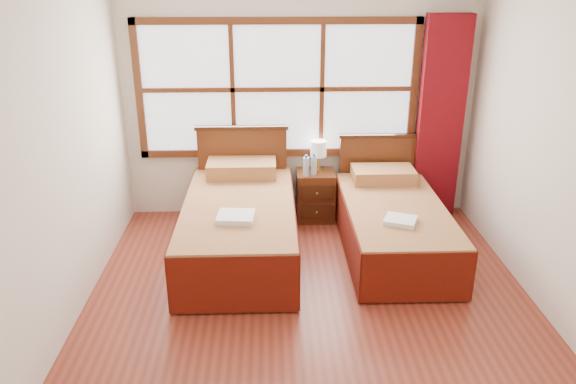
{
  "coord_description": "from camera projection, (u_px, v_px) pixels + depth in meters",
  "views": [
    {
      "loc": [
        -0.34,
        -4.05,
        2.8
      ],
      "look_at": [
        -0.18,
        0.7,
        0.87
      ],
      "focal_mm": 35.0,
      "sensor_mm": 36.0,
      "label": 1
    }
  ],
  "objects": [
    {
      "name": "floor",
      "position": [
        312.0,
        316.0,
        4.81
      ],
      "size": [
        4.5,
        4.5,
        0.0
      ],
      "primitive_type": "plane",
      "color": "maroon",
      "rests_on": "ground"
    },
    {
      "name": "wall_back",
      "position": [
        299.0,
        106.0,
        6.4
      ],
      "size": [
        4.0,
        0.0,
        4.0
      ],
      "primitive_type": "plane",
      "rotation": [
        1.57,
        0.0,
        0.0
      ],
      "color": "silver",
      "rests_on": "floor"
    },
    {
      "name": "wall_left",
      "position": [
        52.0,
        177.0,
        4.26
      ],
      "size": [
        0.0,
        4.5,
        4.5
      ],
      "primitive_type": "plane",
      "rotation": [
        1.57,
        0.0,
        1.57
      ],
      "color": "silver",
      "rests_on": "floor"
    },
    {
      "name": "wall_right",
      "position": [
        570.0,
        171.0,
        4.38
      ],
      "size": [
        0.0,
        4.5,
        4.5
      ],
      "primitive_type": "plane",
      "rotation": [
        1.57,
        0.0,
        -1.57
      ],
      "color": "silver",
      "rests_on": "floor"
    },
    {
      "name": "window",
      "position": [
        277.0,
        89.0,
        6.29
      ],
      "size": [
        3.16,
        0.06,
        1.56
      ],
      "color": "white",
      "rests_on": "wall_back"
    },
    {
      "name": "curtain",
      "position": [
        440.0,
        119.0,
        6.37
      ],
      "size": [
        0.5,
        0.16,
        2.3
      ],
      "primitive_type": "cube",
      "color": "maroon",
      "rests_on": "wall_back"
    },
    {
      "name": "bed_left",
      "position": [
        240.0,
        222.0,
        5.77
      ],
      "size": [
        1.13,
        2.18,
        1.1
      ],
      "color": "#371A0B",
      "rests_on": "floor"
    },
    {
      "name": "bed_right",
      "position": [
        393.0,
        223.0,
        5.84
      ],
      "size": [
        1.02,
        2.04,
        0.98
      ],
      "color": "#371A0B",
      "rests_on": "floor"
    },
    {
      "name": "nightstand",
      "position": [
        315.0,
        196.0,
        6.55
      ],
      "size": [
        0.44,
        0.43,
        0.58
      ],
      "color": "#542712",
      "rests_on": "floor"
    },
    {
      "name": "towels_left",
      "position": [
        236.0,
        217.0,
        5.23
      ],
      "size": [
        0.36,
        0.32,
        0.05
      ],
      "rotation": [
        0.0,
        0.0,
        -0.09
      ],
      "color": "white",
      "rests_on": "bed_left"
    },
    {
      "name": "towels_right",
      "position": [
        400.0,
        220.0,
        5.31
      ],
      "size": [
        0.36,
        0.34,
        0.04
      ],
      "rotation": [
        0.0,
        0.0,
        -0.39
      ],
      "color": "white",
      "rests_on": "bed_right"
    },
    {
      "name": "lamp",
      "position": [
        318.0,
        150.0,
        6.41
      ],
      "size": [
        0.18,
        0.18,
        0.35
      ],
      "color": "gold",
      "rests_on": "nightstand"
    },
    {
      "name": "bottle_near",
      "position": [
        306.0,
        166.0,
        6.29
      ],
      "size": [
        0.07,
        0.07,
        0.25
      ],
      "color": "#A1B9CF",
      "rests_on": "nightstand"
    },
    {
      "name": "bottle_far",
      "position": [
        314.0,
        165.0,
        6.33
      ],
      "size": [
        0.06,
        0.06,
        0.25
      ],
      "color": "#A1B9CF",
      "rests_on": "nightstand"
    }
  ]
}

